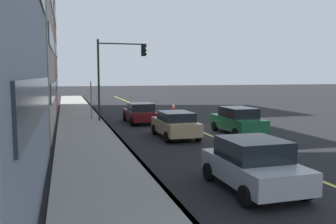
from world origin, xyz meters
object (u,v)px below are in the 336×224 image
(car_green, at_px, (238,120))
(street_sign_post, at_px, (91,98))
(pedestrian_with_backpack, at_px, (173,115))
(car_silver, at_px, (253,164))
(car_maroon, at_px, (140,113))
(car_tan, at_px, (175,124))
(traffic_light_mast, at_px, (117,66))

(car_green, xyz_separation_m, street_sign_post, (9.03, 8.03, 0.98))
(pedestrian_with_backpack, distance_m, street_sign_post, 7.70)
(car_green, bearing_deg, car_silver, 155.02)
(car_green, height_order, car_maroon, car_green)
(car_tan, distance_m, car_green, 4.02)
(car_silver, xyz_separation_m, car_maroon, (16.33, 0.13, -0.05))
(traffic_light_mast, bearing_deg, street_sign_post, 57.15)
(street_sign_post, bearing_deg, car_silver, -169.18)
(car_maroon, distance_m, pedestrian_with_backpack, 3.85)
(car_tan, distance_m, traffic_light_mast, 8.97)
(car_tan, xyz_separation_m, car_maroon, (6.90, 0.58, -0.03))
(car_tan, xyz_separation_m, pedestrian_with_backpack, (3.37, -0.94, 0.15))
(car_silver, distance_m, street_sign_post, 18.99)
(car_green, distance_m, traffic_light_mast, 10.53)
(car_silver, bearing_deg, street_sign_post, 10.82)
(traffic_light_mast, bearing_deg, car_silver, -174.42)
(car_tan, height_order, car_maroon, car_tan)
(car_maroon, relative_size, pedestrian_with_backpack, 2.84)
(car_silver, distance_m, car_maroon, 16.33)
(car_maroon, height_order, pedestrian_with_backpack, pedestrian_with_backpack)
(car_green, xyz_separation_m, car_maroon, (6.73, 4.60, -0.08))
(car_green, bearing_deg, traffic_light_mast, 38.27)
(car_tan, distance_m, car_silver, 9.44)
(car_maroon, bearing_deg, car_tan, -175.19)
(car_tan, relative_size, car_silver, 1.07)
(car_tan, xyz_separation_m, traffic_light_mast, (8.00, 2.16, 3.45))
(car_maroon, distance_m, street_sign_post, 4.27)
(car_silver, bearing_deg, car_maroon, 0.44)
(car_maroon, bearing_deg, car_silver, -179.56)
(car_green, bearing_deg, car_tan, 92.43)
(car_tan, xyz_separation_m, street_sign_post, (9.20, 4.02, 1.03))
(car_tan, height_order, traffic_light_mast, traffic_light_mast)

